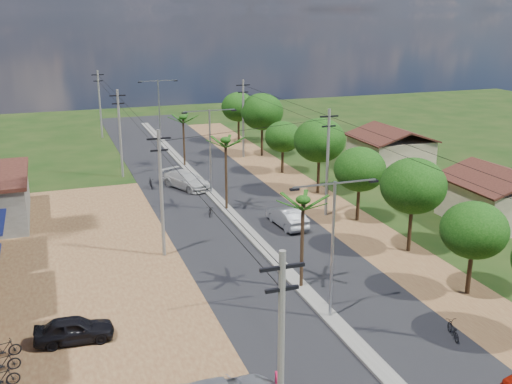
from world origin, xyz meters
TOP-DOWN VIEW (x-y plane):
  - ground at (0.00, 0.00)m, footprint 160.00×160.00m
  - road at (0.00, 15.00)m, footprint 12.00×110.00m
  - median at (0.00, 18.00)m, footprint 1.00×90.00m
  - dirt_lot_west at (-15.00, 8.00)m, footprint 18.00×46.00m
  - dirt_shoulder_east at (8.50, 15.00)m, footprint 5.00×90.00m
  - house_east_near at (20.00, 10.00)m, footprint 7.60×7.50m
  - house_east_far at (21.00, 28.00)m, footprint 7.60×7.50m
  - tree_east_b at (9.30, 0.00)m, footprint 4.00×4.00m
  - tree_east_c at (9.70, 7.00)m, footprint 4.60×4.60m
  - tree_east_d at (9.40, 14.00)m, footprint 4.20×4.20m
  - tree_east_e at (9.60, 22.00)m, footprint 4.80×4.80m
  - tree_east_f at (9.20, 30.00)m, footprint 3.80×3.80m
  - tree_east_g at (9.80, 38.00)m, footprint 5.00×5.00m
  - tree_east_h at (9.50, 46.00)m, footprint 4.40×4.40m
  - palm_median_near at (0.00, 4.00)m, footprint 2.00×2.00m
  - palm_median_mid at (0.00, 20.00)m, footprint 2.00×2.00m
  - palm_median_far at (0.00, 36.00)m, footprint 2.00×2.00m
  - streetlight_near at (0.00, 0.00)m, footprint 5.10×0.18m
  - streetlight_mid at (0.00, 25.00)m, footprint 5.10×0.18m
  - streetlight_far at (0.00, 50.00)m, footprint 5.10×0.18m
  - utility_pole_w_a at (-7.00, -10.00)m, footprint 1.60×0.24m
  - utility_pole_w_b at (-7.00, 12.00)m, footprint 1.60×0.24m
  - utility_pole_w_c at (-7.00, 34.00)m, footprint 1.60×0.24m
  - utility_pole_w_d at (-7.00, 55.00)m, footprint 1.60×0.24m
  - utility_pole_e_b at (7.50, 16.00)m, footprint 1.60×0.24m
  - utility_pole_e_c at (7.50, 38.00)m, footprint 1.60×0.24m
  - car_silver_mid at (3.40, 14.57)m, footprint 1.96×4.82m
  - car_white_far at (-1.73, 27.63)m, footprint 4.39×6.02m
  - car_parked_dark at (-13.62, 2.21)m, footprint 4.12×1.86m
  - moto_rider_east at (5.20, -4.02)m, footprint 1.03×1.72m
  - moto_rider_west_a at (-1.69, 19.16)m, footprint 1.02×1.71m
  - moto_rider_west_b at (-5.00, 28.81)m, footprint 0.52×1.68m

SIDE VIEW (x-z plane):
  - ground at x=0.00m, z-range 0.00..0.00m
  - dirt_shoulder_east at x=8.50m, z-range 0.00..0.03m
  - dirt_lot_west at x=-15.00m, z-range 0.00..0.04m
  - road at x=0.00m, z-range 0.00..0.04m
  - median at x=0.00m, z-range 0.00..0.18m
  - moto_rider_west_a at x=-1.69m, z-range 0.00..0.85m
  - moto_rider_east at x=5.20m, z-range 0.00..0.85m
  - moto_rider_west_b at x=-5.00m, z-range 0.00..1.00m
  - car_parked_dark at x=-13.62m, z-range 0.00..1.37m
  - car_silver_mid at x=3.40m, z-range 0.00..1.55m
  - car_white_far at x=-1.73m, z-range 0.00..1.62m
  - house_east_near at x=20.00m, z-range 0.09..4.69m
  - house_east_far at x=21.00m, z-range 0.09..4.69m
  - tree_east_f at x=9.20m, z-range 1.13..6.64m
  - tree_east_b at x=9.30m, z-range 1.20..7.03m
  - tree_east_d at x=9.40m, z-range 1.27..7.41m
  - tree_east_h at x=9.50m, z-range 1.38..7.90m
  - utility_pole_w_a at x=-7.00m, z-range 0.26..9.26m
  - utility_pole_w_b at x=-7.00m, z-range 0.26..9.26m
  - utility_pole_w_c at x=-7.00m, z-range 0.26..9.26m
  - utility_pole_w_d at x=-7.00m, z-range 0.26..9.26m
  - utility_pole_e_b at x=7.50m, z-range 0.26..9.26m
  - utility_pole_e_c at x=7.50m, z-range 0.26..9.26m
  - streetlight_near at x=0.00m, z-range 0.79..8.79m
  - streetlight_mid at x=0.00m, z-range 0.79..8.79m
  - streetlight_far at x=0.00m, z-range 0.79..8.79m
  - tree_east_c at x=9.70m, z-range 1.45..8.28m
  - tree_east_e at x=9.60m, z-range 1.52..8.66m
  - tree_east_g at x=9.80m, z-range 1.55..8.93m
  - palm_median_far at x=0.00m, z-range 2.34..8.19m
  - palm_median_near at x=0.00m, z-range 2.46..8.61m
  - palm_median_mid at x=0.00m, z-range 2.62..9.17m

